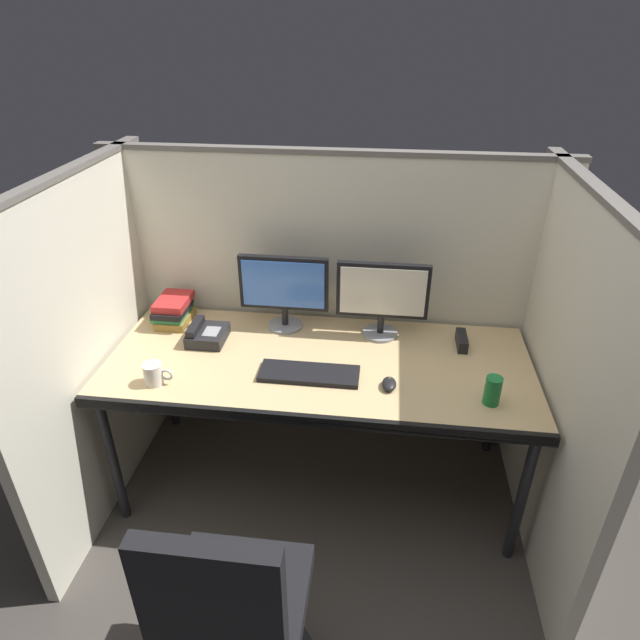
{
  "coord_description": "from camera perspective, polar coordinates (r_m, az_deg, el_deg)",
  "views": [
    {
      "loc": [
        0.26,
        -1.71,
        2.11
      ],
      "look_at": [
        0.0,
        0.35,
        0.92
      ],
      "focal_mm": 30.47,
      "sensor_mm": 36.0,
      "label": 1
    }
  ],
  "objects": [
    {
      "name": "cubicle_partition_right",
      "position": [
        2.44,
        23.54,
        -5.84
      ],
      "size": [
        0.06,
        1.41,
        1.57
      ],
      "color": "beige",
      "rests_on": "ground"
    },
    {
      "name": "desk_phone",
      "position": [
        2.63,
        -11.85,
        -1.48
      ],
      "size": [
        0.17,
        0.19,
        0.09
      ],
      "color": "black",
      "rests_on": "desk"
    },
    {
      "name": "desk",
      "position": [
        2.47,
        -0.18,
        -5.35
      ],
      "size": [
        1.9,
        0.8,
        0.74
      ],
      "color": "tan",
      "rests_on": "ground"
    },
    {
      "name": "soda_can",
      "position": [
        2.27,
        17.67,
        -7.07
      ],
      "size": [
        0.07,
        0.07,
        0.12
      ],
      "primitive_type": "cylinder",
      "color": "#197233",
      "rests_on": "desk"
    },
    {
      "name": "computer_mouse",
      "position": [
        2.29,
        7.27,
        -6.68
      ],
      "size": [
        0.06,
        0.1,
        0.04
      ],
      "color": "black",
      "rests_on": "desk"
    },
    {
      "name": "ground_plane",
      "position": [
        2.73,
        -0.97,
        -20.85
      ],
      "size": [
        8.0,
        8.0,
        0.0
      ],
      "primitive_type": "plane",
      "color": "#423D38"
    },
    {
      "name": "cubicle_partition_rear",
      "position": [
        2.8,
        1.0,
        1.66
      ],
      "size": [
        2.21,
        0.06,
        1.57
      ],
      "color": "beige",
      "rests_on": "ground"
    },
    {
      "name": "red_stapler",
      "position": [
        2.62,
        14.66,
        -2.11
      ],
      "size": [
        0.04,
        0.15,
        0.06
      ],
      "primitive_type": "cube",
      "color": "black",
      "rests_on": "desk"
    },
    {
      "name": "monitor_left",
      "position": [
        2.6,
        -3.81,
        3.42
      ],
      "size": [
        0.43,
        0.17,
        0.37
      ],
      "color": "gray",
      "rests_on": "desk"
    },
    {
      "name": "book_stack",
      "position": [
        2.81,
        -15.12,
        0.99
      ],
      "size": [
        0.16,
        0.23,
        0.13
      ],
      "color": "olive",
      "rests_on": "desk"
    },
    {
      "name": "cubicle_partition_left",
      "position": [
        2.64,
        -22.43,
        -2.74
      ],
      "size": [
        0.06,
        1.41,
        1.57
      ],
      "color": "beige",
      "rests_on": "ground"
    },
    {
      "name": "office_chair",
      "position": [
        2.03,
        -8.87,
        -29.96
      ],
      "size": [
        0.52,
        0.52,
        0.97
      ],
      "rotation": [
        0.0,
        0.0,
        0.04
      ],
      "color": "black",
      "rests_on": "ground"
    },
    {
      "name": "monitor_right",
      "position": [
        2.55,
        6.58,
        2.63
      ],
      "size": [
        0.43,
        0.17,
        0.37
      ],
      "color": "gray",
      "rests_on": "desk"
    },
    {
      "name": "keyboard_main",
      "position": [
        2.34,
        -1.14,
        -5.65
      ],
      "size": [
        0.43,
        0.15,
        0.02
      ],
      "primitive_type": "cube",
      "color": "black",
      "rests_on": "desk"
    },
    {
      "name": "coffee_mug",
      "position": [
        2.38,
        -17.03,
        -5.44
      ],
      "size": [
        0.13,
        0.08,
        0.09
      ],
      "color": "silver",
      "rests_on": "desk"
    }
  ]
}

